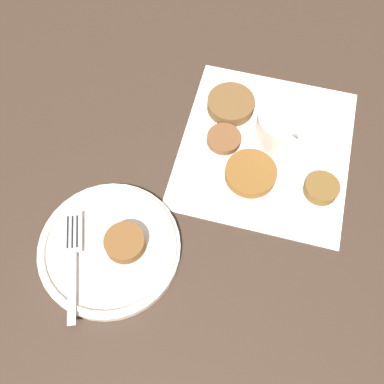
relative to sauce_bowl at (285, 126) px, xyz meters
name	(u,v)px	position (x,y,z in m)	size (l,w,h in m)	color
ground_plane	(249,146)	(-0.03, 0.06, -0.03)	(4.00, 4.00, 0.00)	#38281E
napkin	(265,150)	(-0.04, 0.03, -0.03)	(0.34, 0.31, 0.00)	white
sauce_bowl	(285,126)	(0.00, 0.00, 0.00)	(0.12, 0.10, 0.09)	silver
fritter_0	(251,173)	(-0.10, 0.05, -0.01)	(0.09, 0.09, 0.02)	brown
fritter_1	(321,188)	(-0.10, -0.07, -0.01)	(0.06, 0.06, 0.02)	brown
fritter_2	(231,104)	(0.04, 0.10, -0.01)	(0.09, 0.09, 0.02)	brown
fritter_3	(224,141)	(-0.04, 0.10, -0.02)	(0.06, 0.06, 0.01)	brown
serving_plate	(109,248)	(-0.26, 0.25, -0.02)	(0.22, 0.22, 0.02)	silver
fritter_on_plate	(125,243)	(-0.26, 0.22, 0.00)	(0.06, 0.06, 0.02)	brown
fork	(72,253)	(-0.29, 0.29, 0.00)	(0.17, 0.07, 0.00)	silver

